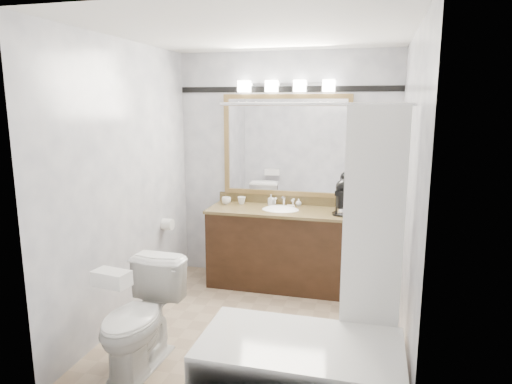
# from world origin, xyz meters

# --- Properties ---
(room) EXTENTS (2.42, 2.62, 2.52)m
(room) POSITION_xyz_m (0.00, 0.00, 1.25)
(room) COLOR tan
(room) RESTS_ON ground
(vanity) EXTENTS (1.53, 0.58, 0.97)m
(vanity) POSITION_xyz_m (0.00, 1.02, 0.44)
(vanity) COLOR black
(vanity) RESTS_ON ground
(mirror) EXTENTS (1.40, 0.04, 1.10)m
(mirror) POSITION_xyz_m (0.00, 1.28, 1.50)
(mirror) COLOR olive
(mirror) RESTS_ON room
(vanity_light_bar) EXTENTS (1.02, 0.14, 0.12)m
(vanity_light_bar) POSITION_xyz_m (0.00, 1.23, 2.13)
(vanity_light_bar) COLOR silver
(vanity_light_bar) RESTS_ON room
(accent_stripe) EXTENTS (2.40, 0.01, 0.06)m
(accent_stripe) POSITION_xyz_m (0.00, 1.29, 2.10)
(accent_stripe) COLOR black
(accent_stripe) RESTS_ON room
(bathtub) EXTENTS (1.30, 0.75, 1.96)m
(bathtub) POSITION_xyz_m (0.55, -0.90, 0.28)
(bathtub) COLOR white
(bathtub) RESTS_ON ground
(tp_roll) EXTENTS (0.11, 0.12, 0.12)m
(tp_roll) POSITION_xyz_m (-1.14, 0.66, 0.70)
(tp_roll) COLOR white
(tp_roll) RESTS_ON room
(toilet) EXTENTS (0.47, 0.79, 0.79)m
(toilet) POSITION_xyz_m (-0.69, -0.79, 0.39)
(toilet) COLOR white
(toilet) RESTS_ON ground
(tissue_box) EXTENTS (0.26, 0.17, 0.10)m
(tissue_box) POSITION_xyz_m (-0.69, -1.12, 0.84)
(tissue_box) COLOR white
(tissue_box) RESTS_ON toilet
(coffee_maker) EXTENTS (0.18, 0.23, 0.35)m
(coffee_maker) POSITION_xyz_m (0.65, 0.98, 1.03)
(coffee_maker) COLOR black
(coffee_maker) RESTS_ON vanity
(cup_left) EXTENTS (0.10, 0.10, 0.08)m
(cup_left) POSITION_xyz_m (-0.64, 1.12, 0.89)
(cup_left) COLOR white
(cup_left) RESTS_ON vanity
(cup_right) EXTENTS (0.11, 0.11, 0.08)m
(cup_right) POSITION_xyz_m (-0.47, 1.16, 0.89)
(cup_right) COLOR white
(cup_right) RESTS_ON vanity
(soap_bottle_a) EXTENTS (0.06, 0.06, 0.12)m
(soap_bottle_a) POSITION_xyz_m (-0.14, 1.19, 0.91)
(soap_bottle_a) COLOR white
(soap_bottle_a) RESTS_ON vanity
(soap_bottle_b) EXTENTS (0.07, 0.07, 0.08)m
(soap_bottle_b) POSITION_xyz_m (0.16, 1.22, 0.89)
(soap_bottle_b) COLOR white
(soap_bottle_b) RESTS_ON vanity
(soap_bar) EXTENTS (0.08, 0.05, 0.03)m
(soap_bar) POSITION_xyz_m (0.09, 1.13, 0.86)
(soap_bar) COLOR beige
(soap_bar) RESTS_ON vanity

